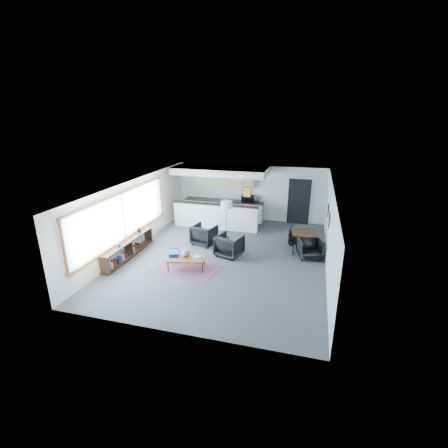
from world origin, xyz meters
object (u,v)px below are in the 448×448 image
(dining_table, at_px, (304,234))
(dining_chair_far, at_px, (299,237))
(floor_lamp, at_px, (226,206))
(book_stack, at_px, (197,257))
(ceramic_pot, at_px, (186,253))
(armchair_right, at_px, (229,245))
(coffee_table, at_px, (187,258))
(laptop, at_px, (174,254))
(armchair_left, at_px, (204,234))
(dining_chair_near, at_px, (309,249))
(microwave, at_px, (248,198))

(dining_table, distance_m, dining_chair_far, 0.79)
(floor_lamp, bearing_deg, book_stack, -93.78)
(ceramic_pot, bearing_deg, floor_lamp, 78.55)
(armchair_right, bearing_deg, dining_table, -139.78)
(armchair_right, bearing_deg, coffee_table, 67.52)
(armchair_right, distance_m, dining_chair_far, 2.96)
(laptop, xyz_separation_m, dining_chair_far, (3.91, 3.15, -0.15))
(laptop, distance_m, armchair_left, 2.18)
(ceramic_pot, relative_size, armchair_right, 0.32)
(armchair_left, bearing_deg, dining_chair_near, -171.45)
(coffee_table, relative_size, microwave, 2.28)
(ceramic_pot, distance_m, dining_chair_far, 4.68)
(floor_lamp, xyz_separation_m, dining_chair_far, (2.90, 0.17, -1.07))
(laptop, relative_size, book_stack, 1.24)
(book_stack, xyz_separation_m, dining_chair_near, (3.53, 1.92, -0.09))
(laptop, xyz_separation_m, microwave, (1.39, 5.45, 0.66))
(coffee_table, relative_size, dining_table, 1.32)
(laptop, distance_m, dining_chair_far, 5.02)
(armchair_left, bearing_deg, coffee_table, 104.92)
(laptop, height_order, floor_lamp, floor_lamp)
(book_stack, bearing_deg, dining_table, 36.78)
(armchair_right, height_order, dining_chair_far, armchair_right)
(dining_chair_far, bearing_deg, dining_table, 112.92)
(laptop, xyz_separation_m, dining_table, (4.12, 2.49, 0.22))
(dining_chair_near, height_order, dining_chair_far, dining_chair_near)
(ceramic_pot, xyz_separation_m, floor_lamp, (0.60, 2.94, 0.84))
(book_stack, height_order, dining_table, dining_table)
(dining_chair_far, bearing_deg, laptop, 44.21)
(armchair_left, bearing_deg, microwave, -96.18)
(book_stack, bearing_deg, ceramic_pot, 177.93)
(book_stack, bearing_deg, armchair_left, 102.82)
(book_stack, height_order, dining_chair_near, dining_chair_near)
(coffee_table, bearing_deg, dining_chair_near, 14.53)
(armchair_right, xyz_separation_m, dining_table, (2.56, 1.14, 0.25))
(book_stack, relative_size, armchair_left, 0.37)
(coffee_table, distance_m, armchair_right, 1.76)
(coffee_table, xyz_separation_m, floor_lamp, (0.55, 3.00, 1.01))
(dining_chair_near, bearing_deg, laptop, -173.43)
(microwave, bearing_deg, ceramic_pot, -101.65)
(laptop, relative_size, dining_table, 0.39)
(armchair_left, height_order, microwave, microwave)
(ceramic_pot, height_order, armchair_left, armchair_left)
(laptop, bearing_deg, armchair_left, 61.03)
(armchair_left, relative_size, dining_table, 0.86)
(ceramic_pot, distance_m, dining_chair_near, 4.37)
(coffee_table, bearing_deg, dining_chair_far, 30.35)
(coffee_table, height_order, microwave, microwave)
(dining_table, relative_size, dining_chair_near, 1.46)
(laptop, relative_size, armchair_left, 0.46)
(ceramic_pot, distance_m, microwave, 5.53)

